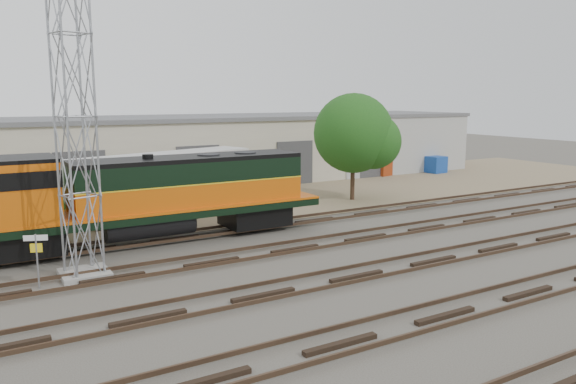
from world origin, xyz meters
TOP-DOWN VIEW (x-y plane):
  - ground at (0.00, 0.00)m, footprint 140.00×140.00m
  - dirt_strip at (0.00, 15.00)m, footprint 80.00×16.00m
  - tracks at (0.00, -3.00)m, footprint 80.00×20.40m
  - warehouse at (0.04, 22.98)m, footprint 58.40×10.40m
  - locomotive at (-5.45, 6.00)m, footprint 16.97×2.98m
  - signal_tower at (-8.82, 2.53)m, footprint 1.77×1.77m
  - sign_post at (-10.51, 1.88)m, footprint 0.78×0.33m
  - semi_trailer at (-2.40, 12.01)m, footprint 11.86×5.58m
  - dumpster_blue at (24.55, 17.35)m, footprint 1.74×1.65m
  - dumpster_red at (19.26, 18.45)m, footprint 1.78×1.71m
  - tree_mid at (-10.67, 8.68)m, footprint 4.65×4.43m
  - tree_east at (10.11, 10.10)m, footprint 5.49×5.23m

SIDE VIEW (x-z plane):
  - ground at x=0.00m, z-range 0.00..0.00m
  - dirt_strip at x=0.00m, z-range 0.00..0.02m
  - tracks at x=0.00m, z-range -0.06..0.22m
  - dumpster_red at x=19.26m, z-range 0.00..1.40m
  - dumpster_blue at x=24.55m, z-range 0.00..1.50m
  - sign_post at x=-10.51m, z-range 0.40..2.41m
  - tree_mid at x=-10.67m, z-range -0.38..4.06m
  - semi_trailer at x=-2.40m, z-range 0.46..4.06m
  - locomotive at x=-5.45m, z-range 0.31..4.38m
  - warehouse at x=0.04m, z-range 0.00..5.30m
  - tree_east at x=10.11m, z-range 0.78..7.83m
  - signal_tower at x=-8.82m, z-range -0.15..11.82m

